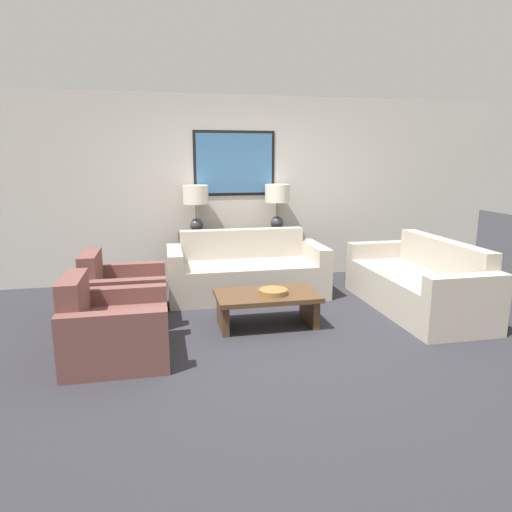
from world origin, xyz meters
TOP-DOWN VIEW (x-y plane):
  - ground_plane at (0.00, 0.00)m, footprint 20.00×20.00m
  - back_wall at (0.00, 2.49)m, footprint 8.20×0.12m
  - console_table at (0.00, 2.22)m, footprint 1.66×0.38m
  - table_lamp_left at (-0.58, 2.22)m, footprint 0.35×0.35m
  - table_lamp_right at (0.58, 2.22)m, footprint 0.35×0.35m
  - couch_by_back_wall at (0.00, 1.54)m, footprint 2.03×0.88m
  - couch_by_side at (1.89, 0.54)m, footprint 0.88×2.03m
  - coffee_table at (0.00, 0.36)m, footprint 1.09×0.63m
  - decorative_bowl at (0.06, 0.32)m, footprint 0.31×0.31m
  - armchair_near_back_wall at (-1.53, 0.88)m, footprint 0.88×0.90m
  - armchair_near_camera at (-1.53, -0.16)m, footprint 0.88×0.90m

SIDE VIEW (x-z plane):
  - ground_plane at x=0.00m, z-range 0.00..0.00m
  - coffee_table at x=0.00m, z-range 0.09..0.45m
  - armchair_near_back_wall at x=-1.53m, z-range -0.12..0.66m
  - armchair_near_camera at x=-1.53m, z-range -0.12..0.66m
  - couch_by_back_wall at x=0.00m, z-range -0.12..0.71m
  - couch_by_side at x=1.89m, z-range -0.12..0.71m
  - console_table at x=0.00m, z-range 0.00..0.73m
  - decorative_bowl at x=0.06m, z-range 0.36..0.42m
  - table_lamp_left at x=-0.58m, z-range 0.86..1.53m
  - table_lamp_right at x=0.58m, z-range 0.86..1.53m
  - back_wall at x=0.00m, z-range 0.01..2.66m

